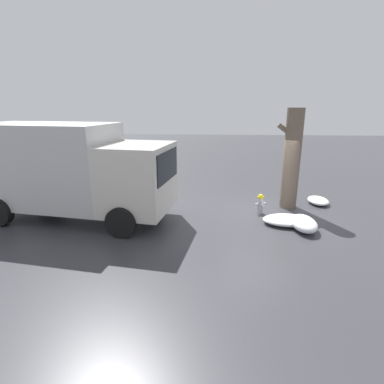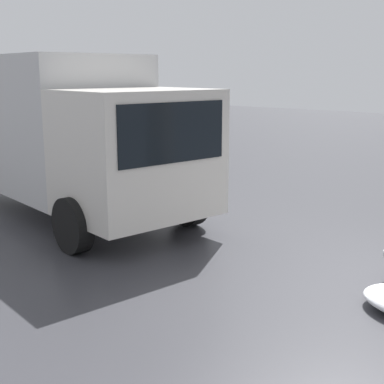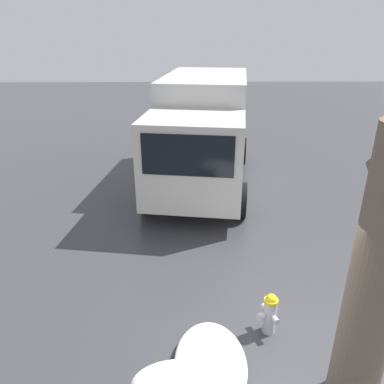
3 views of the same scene
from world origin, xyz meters
name	(u,v)px [view 3 (image 3 of 3)]	position (x,y,z in m)	size (l,w,h in m)	color
ground_plane	(268,331)	(0.00, 0.00, 0.00)	(60.00, 60.00, 0.00)	#38383D
fire_hydrant	(270,313)	(0.00, 0.01, 0.36)	(0.41, 0.32, 0.71)	#B7B7BC
tree_trunk	(376,281)	(-1.15, -0.82, 1.82)	(0.92, 0.60, 3.60)	#6B5B4C
delivery_truck	(203,128)	(6.32, 0.78, 1.68)	(6.55, 3.36, 3.12)	beige
snow_pile_by_tree	(210,363)	(-0.72, 0.96, 0.13)	(1.54, 1.01, 0.26)	white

